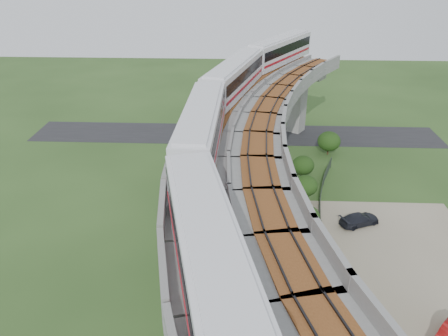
# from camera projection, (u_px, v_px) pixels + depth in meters

# --- Properties ---
(ground) EXTENTS (160.00, 160.00, 0.00)m
(ground) POSITION_uv_depth(u_px,v_px,m) (229.00, 263.00, 38.42)
(ground) COLOR #29461C
(ground) RESTS_ON ground
(dirt_lot) EXTENTS (18.00, 26.00, 0.04)m
(dirt_lot) POSITION_uv_depth(u_px,v_px,m) (397.00, 283.00, 36.08)
(dirt_lot) COLOR gray
(dirt_lot) RESTS_ON ground
(asphalt_road) EXTENTS (60.00, 8.00, 0.03)m
(asphalt_road) POSITION_uv_depth(u_px,v_px,m) (235.00, 134.00, 65.19)
(asphalt_road) COLOR #232326
(asphalt_road) RESTS_ON ground
(viaduct) EXTENTS (19.58, 73.98, 11.40)m
(viaduct) POSITION_uv_depth(u_px,v_px,m) (278.00, 173.00, 34.21)
(viaduct) COLOR #99968E
(viaduct) RESTS_ON ground
(metro_train) EXTENTS (14.58, 60.79, 3.64)m
(metro_train) POSITION_uv_depth(u_px,v_px,m) (241.00, 102.00, 39.74)
(metro_train) COLOR silver
(metro_train) RESTS_ON ground
(fence) EXTENTS (3.87, 38.73, 1.50)m
(fence) POSITION_uv_depth(u_px,v_px,m) (341.00, 259.00, 37.71)
(fence) COLOR #2D382D
(fence) RESTS_ON ground
(tree_0) EXTENTS (3.03, 3.03, 3.23)m
(tree_0) POSITION_uv_depth(u_px,v_px,m) (329.00, 141.00, 57.91)
(tree_0) COLOR #382314
(tree_0) RESTS_ON ground
(tree_1) EXTENTS (2.64, 2.64, 2.87)m
(tree_1) POSITION_uv_depth(u_px,v_px,m) (303.00, 165.00, 51.89)
(tree_1) COLOR #382314
(tree_1) RESTS_ON ground
(tree_2) EXTENTS (2.60, 2.60, 3.50)m
(tree_2) POSITION_uv_depth(u_px,v_px,m) (305.00, 186.00, 46.10)
(tree_2) COLOR #382314
(tree_2) RESTS_ON ground
(tree_3) EXTENTS (2.50, 2.50, 2.72)m
(tree_3) POSITION_uv_depth(u_px,v_px,m) (307.00, 216.00, 42.15)
(tree_3) COLOR #382314
(tree_3) RESTS_ON ground
(tree_4) EXTENTS (2.34, 2.34, 2.74)m
(tree_4) POSITION_uv_depth(u_px,v_px,m) (304.00, 263.00, 35.71)
(tree_4) COLOR #382314
(tree_4) RESTS_ON ground
(tree_5) EXTENTS (3.14, 3.14, 4.05)m
(tree_5) POSITION_uv_depth(u_px,v_px,m) (319.00, 287.00, 31.79)
(tree_5) COLOR #382314
(tree_5) RESTS_ON ground
(car_white) EXTENTS (2.24, 3.34, 1.06)m
(car_white) POSITION_uv_depth(u_px,v_px,m) (340.00, 317.00, 32.04)
(car_white) COLOR silver
(car_white) RESTS_ON dirt_lot
(car_dark) EXTENTS (4.49, 3.26, 1.21)m
(car_dark) POSITION_uv_depth(u_px,v_px,m) (359.00, 219.00, 43.50)
(car_dark) COLOR black
(car_dark) RESTS_ON dirt_lot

